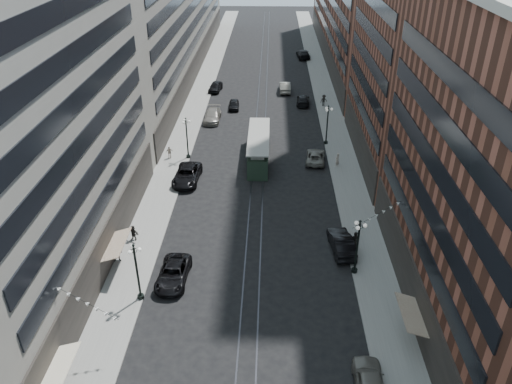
# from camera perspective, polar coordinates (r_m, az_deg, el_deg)

# --- Properties ---
(ground) EXTENTS (220.00, 220.00, 0.00)m
(ground) POSITION_cam_1_polar(r_m,az_deg,el_deg) (69.77, 0.41, 5.57)
(ground) COLOR black
(ground) RESTS_ON ground
(sidewalk_west) EXTENTS (4.00, 180.00, 0.15)m
(sidewalk_west) POSITION_cam_1_polar(r_m,az_deg,el_deg) (79.92, -7.42, 8.62)
(sidewalk_west) COLOR gray
(sidewalk_west) RESTS_ON ground
(sidewalk_east) EXTENTS (4.00, 180.00, 0.15)m
(sidewalk_east) POSITION_cam_1_polar(r_m,az_deg,el_deg) (79.53, 8.62, 8.42)
(sidewalk_east) COLOR gray
(sidewalk_east) RESTS_ON ground
(rail_west) EXTENTS (0.12, 180.00, 0.02)m
(rail_west) POSITION_cam_1_polar(r_m,az_deg,el_deg) (79.00, 0.07, 8.56)
(rail_west) COLOR #2D2D33
(rail_west) RESTS_ON ground
(rail_east) EXTENTS (0.12, 180.00, 0.02)m
(rail_east) POSITION_cam_1_polar(r_m,az_deg,el_deg) (78.98, 1.10, 8.55)
(rail_east) COLOR #2D2D33
(rail_east) RESTS_ON ground
(building_west_mid) EXTENTS (8.00, 36.00, 28.00)m
(building_west_mid) POSITION_cam_1_polar(r_m,az_deg,el_deg) (43.52, -23.67, 7.55)
(building_west_mid) COLOR gray
(building_west_mid) RESTS_ON ground
(building_west_far) EXTENTS (8.00, 90.00, 26.00)m
(building_west_far) POSITION_cam_1_polar(r_m,az_deg,el_deg) (102.47, -9.25, 20.70)
(building_west_far) COLOR gray
(building_west_far) RESTS_ON ground
(building_east_mid) EXTENTS (8.00, 30.00, 24.00)m
(building_east_mid) POSITION_cam_1_polar(r_m,az_deg,el_deg) (38.97, 25.09, 1.45)
(building_east_mid) COLOR brown
(building_east_mid) RESTS_ON ground
(building_east_far) EXTENTS (8.00, 72.00, 24.00)m
(building_east_far) POSITION_cam_1_polar(r_m,az_deg,el_deg) (110.95, 10.46, 20.76)
(building_east_far) COLOR brown
(building_east_far) RESTS_ON ground
(lamppost_sw_far) EXTENTS (1.03, 1.14, 5.52)m
(lamppost_sw_far) POSITION_cam_1_polar(r_m,az_deg,el_deg) (42.03, -13.46, -8.68)
(lamppost_sw_far) COLOR black
(lamppost_sw_far) RESTS_ON sidewalk_west
(lamppost_sw_mid) EXTENTS (1.03, 1.14, 5.52)m
(lamppost_sw_mid) POSITION_cam_1_polar(r_m,az_deg,el_deg) (64.81, -7.90, 6.29)
(lamppost_sw_mid) COLOR black
(lamppost_sw_mid) RESTS_ON sidewalk_west
(lamppost_se_far) EXTENTS (1.03, 1.14, 5.52)m
(lamppost_se_far) POSITION_cam_1_polar(r_m,az_deg,el_deg) (44.52, 11.52, -5.96)
(lamppost_se_far) COLOR black
(lamppost_se_far) RESTS_ON sidewalk_east
(lamppost_se_mid) EXTENTS (1.03, 1.14, 5.52)m
(lamppost_se_mid) POSITION_cam_1_polar(r_m,az_deg,el_deg) (68.98, 8.15, 7.76)
(lamppost_se_mid) COLOR black
(lamppost_se_mid) RESTS_ON sidewalk_east
(streetcar) EXTENTS (2.70, 12.22, 3.38)m
(streetcar) POSITION_cam_1_polar(r_m,az_deg,el_deg) (64.59, 0.30, 5.01)
(streetcar) COLOR #213426
(streetcar) RESTS_ON ground
(car_2) EXTENTS (2.75, 5.57, 1.52)m
(car_2) POSITION_cam_1_polar(r_m,az_deg,el_deg) (44.84, -9.45, -9.19)
(car_2) COLOR black
(car_2) RESTS_ON ground
(car_4) EXTENTS (2.21, 5.12, 1.72)m
(car_4) POSITION_cam_1_polar(r_m,az_deg,el_deg) (36.69, 12.88, -20.57)
(car_4) COLOR slate
(car_4) RESTS_ON ground
(pedestrian_2) EXTENTS (0.95, 0.66, 1.78)m
(pedestrian_2) POSITION_cam_1_polar(r_m,az_deg,el_deg) (47.85, -15.56, -6.75)
(pedestrian_2) COLOR black
(pedestrian_2) RESTS_ON sidewalk_west
(car_7) EXTENTS (3.15, 6.32, 1.72)m
(car_7) POSITION_cam_1_polar(r_m,az_deg,el_deg) (60.09, -7.89, 1.95)
(car_7) COLOR black
(car_7) RESTS_ON ground
(car_8) EXTENTS (2.43, 5.83, 1.68)m
(car_8) POSITION_cam_1_polar(r_m,az_deg,el_deg) (77.60, -5.00, 8.70)
(car_8) COLOR gray
(car_8) RESTS_ON ground
(car_9) EXTENTS (2.53, 4.99, 1.63)m
(car_9) POSITION_cam_1_polar(r_m,az_deg,el_deg) (90.95, -4.66, 11.91)
(car_9) COLOR black
(car_9) RESTS_ON ground
(car_10) EXTENTS (2.39, 5.44, 1.74)m
(car_10) POSITION_cam_1_polar(r_m,az_deg,el_deg) (48.40, 9.74, -5.76)
(car_10) COLOR black
(car_10) RESTS_ON ground
(car_11) EXTENTS (2.85, 5.25, 1.40)m
(car_11) POSITION_cam_1_polar(r_m,az_deg,el_deg) (64.84, 6.82, 4.05)
(car_11) COLOR slate
(car_11) RESTS_ON ground
(car_12) EXTENTS (2.44, 5.30, 1.50)m
(car_12) POSITION_cam_1_polar(r_m,az_deg,el_deg) (84.63, 5.39, 10.45)
(car_12) COLOR black
(car_12) RESTS_ON ground
(car_13) EXTENTS (1.76, 4.10, 1.38)m
(car_13) POSITION_cam_1_polar(r_m,az_deg,el_deg) (82.34, -2.54, 9.94)
(car_13) COLOR black
(car_13) RESTS_ON ground
(car_14) EXTENTS (1.93, 5.35, 1.75)m
(car_14) POSITION_cam_1_polar(r_m,az_deg,el_deg) (90.51, 3.32, 11.91)
(car_14) COLOR gray
(car_14) RESTS_ON ground
(pedestrian_5) EXTENTS (1.51, 0.96, 1.58)m
(pedestrian_5) POSITION_cam_1_polar(r_m,az_deg,el_deg) (50.45, -13.87, -4.54)
(pedestrian_5) COLOR black
(pedestrian_5) RESTS_ON sidewalk_west
(pedestrian_6) EXTENTS (1.04, 0.72, 1.63)m
(pedestrian_6) POSITION_cam_1_polar(r_m,az_deg,el_deg) (65.93, -9.85, 4.51)
(pedestrian_6) COLOR #B7A798
(pedestrian_6) RESTS_ON sidewalk_west
(pedestrian_7) EXTENTS (0.95, 0.91, 1.75)m
(pedestrian_7) POSITION_cam_1_polar(r_m,az_deg,el_deg) (48.81, 11.24, -5.36)
(pedestrian_7) COLOR black
(pedestrian_7) RESTS_ON sidewalk_east
(pedestrian_8) EXTENTS (0.79, 0.77, 1.83)m
(pedestrian_8) POSITION_cam_1_polar(r_m,az_deg,el_deg) (63.49, 9.26, 3.64)
(pedestrian_8) COLOR #B8A898
(pedestrian_8) RESTS_ON sidewalk_east
(pedestrian_9) EXTENTS (1.31, 0.93, 1.87)m
(pedestrian_9) POSITION_cam_1_polar(r_m,az_deg,el_deg) (83.81, 7.75, 10.35)
(pedestrian_9) COLOR black
(pedestrian_9) RESTS_ON sidewalk_east
(car_extra_0) EXTENTS (2.98, 6.29, 1.77)m
(car_extra_0) POSITION_cam_1_polar(r_m,az_deg,el_deg) (112.63, 5.42, 15.44)
(car_extra_0) COLOR black
(car_extra_0) RESTS_ON ground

